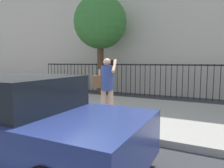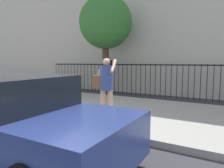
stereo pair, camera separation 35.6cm
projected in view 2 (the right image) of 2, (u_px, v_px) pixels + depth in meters
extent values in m
plane|color=#333338|center=(56.00, 126.00, 5.48)|extent=(60.00, 60.00, 0.00)
cube|color=#9E9B93|center=(102.00, 108.00, 7.35)|extent=(28.00, 4.40, 0.15)
cube|color=beige|center=(161.00, 2.00, 12.20)|extent=(28.00, 4.00, 10.41)
cube|color=black|center=(143.00, 65.00, 10.36)|extent=(12.00, 0.04, 0.06)
cylinder|color=black|center=(56.00, 76.00, 13.48)|extent=(0.03, 0.03, 1.60)
cylinder|color=black|center=(59.00, 76.00, 13.35)|extent=(0.03, 0.03, 1.60)
cylinder|color=black|center=(62.00, 76.00, 13.22)|extent=(0.03, 0.03, 1.60)
cylinder|color=black|center=(65.00, 76.00, 13.10)|extent=(0.03, 0.03, 1.60)
cylinder|color=black|center=(68.00, 76.00, 12.97)|extent=(0.03, 0.03, 1.60)
cylinder|color=black|center=(71.00, 76.00, 12.84)|extent=(0.03, 0.03, 1.60)
cylinder|color=black|center=(74.00, 77.00, 12.71)|extent=(0.03, 0.03, 1.60)
cylinder|color=black|center=(78.00, 77.00, 12.58)|extent=(0.03, 0.03, 1.60)
cylinder|color=black|center=(81.00, 77.00, 12.45)|extent=(0.03, 0.03, 1.60)
cylinder|color=black|center=(84.00, 77.00, 12.32)|extent=(0.03, 0.03, 1.60)
cylinder|color=black|center=(88.00, 77.00, 12.19)|extent=(0.03, 0.03, 1.60)
cylinder|color=black|center=(91.00, 77.00, 12.06)|extent=(0.03, 0.03, 1.60)
cylinder|color=black|center=(95.00, 78.00, 11.93)|extent=(0.03, 0.03, 1.60)
cylinder|color=black|center=(99.00, 78.00, 11.80)|extent=(0.03, 0.03, 1.60)
cylinder|color=black|center=(102.00, 78.00, 11.67)|extent=(0.03, 0.03, 1.60)
cylinder|color=black|center=(106.00, 78.00, 11.54)|extent=(0.03, 0.03, 1.60)
cylinder|color=black|center=(110.00, 78.00, 11.41)|extent=(0.03, 0.03, 1.60)
cylinder|color=black|center=(114.00, 78.00, 11.28)|extent=(0.03, 0.03, 1.60)
cylinder|color=black|center=(118.00, 79.00, 11.15)|extent=(0.03, 0.03, 1.60)
cylinder|color=black|center=(123.00, 79.00, 11.02)|extent=(0.03, 0.03, 1.60)
cylinder|color=black|center=(127.00, 79.00, 10.89)|extent=(0.03, 0.03, 1.60)
cylinder|color=black|center=(131.00, 79.00, 10.76)|extent=(0.03, 0.03, 1.60)
cylinder|color=black|center=(136.00, 79.00, 10.63)|extent=(0.03, 0.03, 1.60)
cylinder|color=black|center=(141.00, 80.00, 10.50)|extent=(0.03, 0.03, 1.60)
cylinder|color=black|center=(145.00, 80.00, 10.37)|extent=(0.03, 0.03, 1.60)
cylinder|color=black|center=(150.00, 80.00, 10.24)|extent=(0.03, 0.03, 1.60)
cylinder|color=black|center=(155.00, 80.00, 10.11)|extent=(0.03, 0.03, 1.60)
cylinder|color=black|center=(160.00, 81.00, 9.98)|extent=(0.03, 0.03, 1.60)
cylinder|color=black|center=(166.00, 81.00, 9.85)|extent=(0.03, 0.03, 1.60)
cylinder|color=black|center=(171.00, 81.00, 9.72)|extent=(0.03, 0.03, 1.60)
cylinder|color=black|center=(177.00, 81.00, 9.59)|extent=(0.03, 0.03, 1.60)
cylinder|color=black|center=(182.00, 82.00, 9.46)|extent=(0.03, 0.03, 1.60)
cylinder|color=black|center=(188.00, 82.00, 9.34)|extent=(0.03, 0.03, 1.60)
cylinder|color=black|center=(194.00, 82.00, 9.21)|extent=(0.03, 0.03, 1.60)
cylinder|color=black|center=(201.00, 82.00, 9.08)|extent=(0.03, 0.03, 1.60)
cylinder|color=black|center=(207.00, 83.00, 8.95)|extent=(0.03, 0.03, 1.60)
cylinder|color=black|center=(213.00, 83.00, 8.82)|extent=(0.03, 0.03, 1.60)
cylinder|color=black|center=(220.00, 83.00, 8.69)|extent=(0.03, 0.03, 1.60)
cube|color=navy|center=(16.00, 127.00, 3.60)|extent=(4.24, 1.91, 0.70)
cube|color=black|center=(7.00, 92.00, 3.63)|extent=(2.04, 1.65, 0.55)
cylinder|color=black|center=(108.00, 140.00, 3.68)|extent=(0.65, 0.24, 0.64)
cylinder|color=black|center=(11.00, 119.00, 4.99)|extent=(0.65, 0.24, 0.64)
cylinder|color=tan|center=(110.00, 103.00, 5.89)|extent=(0.15, 0.15, 0.75)
cylinder|color=tan|center=(103.00, 103.00, 5.94)|extent=(0.15, 0.15, 0.75)
cylinder|color=#33478C|center=(107.00, 78.00, 5.84)|extent=(0.43, 0.43, 0.68)
sphere|color=tan|center=(106.00, 62.00, 5.79)|extent=(0.21, 0.21, 0.21)
cylinder|color=tan|center=(114.00, 66.00, 5.76)|extent=(0.23, 0.48, 0.37)
cylinder|color=tan|center=(100.00, 79.00, 5.89)|extent=(0.09, 0.09, 0.52)
cube|color=black|center=(111.00, 63.00, 5.70)|extent=(0.07, 0.03, 0.15)
cube|color=brown|center=(98.00, 82.00, 5.91)|extent=(0.32, 0.24, 0.34)
cube|color=brown|center=(61.00, 85.00, 9.88)|extent=(1.60, 0.45, 0.05)
cube|color=brown|center=(58.00, 79.00, 9.68)|extent=(1.60, 0.06, 0.44)
cube|color=#333338|center=(50.00, 89.00, 10.26)|extent=(0.08, 0.41, 0.40)
cube|color=#333338|center=(72.00, 91.00, 9.55)|extent=(0.08, 0.41, 0.40)
cylinder|color=#4C3823|center=(106.00, 66.00, 10.50)|extent=(0.32, 0.32, 2.92)
sphere|color=#387A33|center=(106.00, 22.00, 10.27)|extent=(2.61, 2.61, 2.61)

